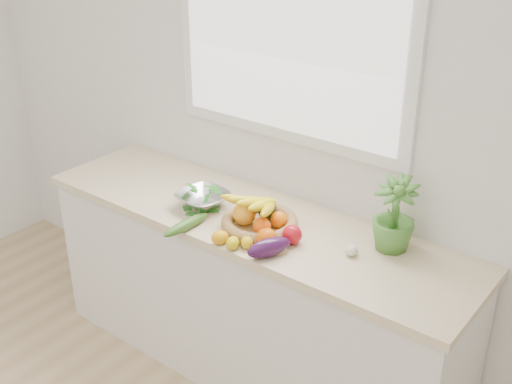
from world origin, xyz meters
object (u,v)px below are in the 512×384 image
Objects in this scene: cucumber at (186,225)px; potted_herb at (394,215)px; eggplant at (269,247)px; colander_with_spinach at (203,196)px; fruit_basket at (259,218)px; apple at (292,235)px.

cucumber is 0.82× the size of potted_herb.
colander_with_spinach is (-0.52, 0.16, 0.02)m from eggplant.
potted_herb reaches higher than fruit_basket.
cucumber is at bearing -152.36° from potted_herb.
eggplant is 0.43m from cucumber.
potted_herb is 0.78× the size of fruit_basket.
potted_herb is at bearing 44.65° from eggplant.
potted_herb is (0.36, 0.23, 0.12)m from apple.
eggplant is at bearing -42.32° from fruit_basket.
apple is 0.49m from cucumber.
potted_herb is (0.81, 0.42, 0.14)m from cucumber.
cucumber is (-0.43, -0.05, -0.02)m from eggplant.
potted_herb is at bearing 20.66° from fruit_basket.
apple is 0.33× the size of colander_with_spinach.
fruit_basket is at bearing -159.34° from potted_herb.
eggplant is 0.74× the size of cucumber.
apple is at bearing -147.50° from potted_herb.
potted_herb is at bearing 13.64° from colander_with_spinach.
fruit_basket reaches higher than colander_with_spinach.
eggplant is at bearing -16.88° from colander_with_spinach.
apple is at bearing -5.55° from fruit_basket.
colander_with_spinach reaches higher than cucumber.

